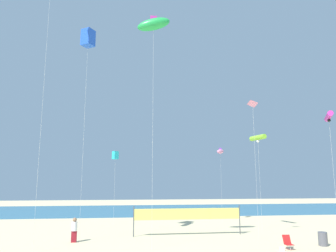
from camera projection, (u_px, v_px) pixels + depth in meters
ocean_band at (142, 210)px, 48.84m from camera, size 120.00×20.00×0.01m
beachgoer_white_shirt at (74, 229)px, 23.41m from camera, size 0.40×0.40×1.75m
folding_beach_chair at (288, 242)px, 21.00m from camera, size 0.52×0.65×0.89m
trash_barrel at (323, 239)px, 22.04m from camera, size 0.61×0.61×0.93m
volleyball_net at (188, 215)px, 26.38m from camera, size 9.03×0.24×2.40m
beach_handbag at (282, 249)px, 20.38m from camera, size 0.32×0.16×0.25m
kite_magenta_tube at (329, 117)px, 23.37m from camera, size 1.51×2.34×9.32m
kite_lime_tube at (258, 138)px, 30.61m from camera, size 0.97×2.07×8.78m
kite_green_inflatable at (154, 24)px, 23.34m from camera, size 2.65×1.16×16.48m
kite_blue_box at (88, 38)px, 26.52m from camera, size 1.21×1.21×16.91m
kite_cyan_box at (115, 155)px, 34.02m from camera, size 0.74×0.74×7.56m
kite_pink_diamond at (253, 104)px, 26.07m from camera, size 0.95×0.95×10.98m
kite_pink_inflatable at (220, 152)px, 36.04m from camera, size 1.36×1.47×8.12m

